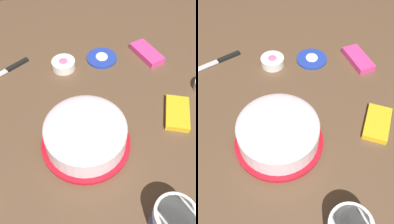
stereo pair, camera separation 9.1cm
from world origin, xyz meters
TOP-DOWN VIEW (x-y plane):
  - ground_plane at (0.00, 0.00)m, footprint 1.54×1.54m
  - frosted_cake at (-0.14, 0.08)m, footprint 0.28×0.28m
  - frosting_tub_lid at (0.24, -0.04)m, footprint 0.12×0.12m
  - spreading_knife at (0.24, 0.33)m, footprint 0.15×0.21m
  - sprinkle_bowl_pink at (0.22, 0.12)m, footprint 0.09×0.09m
  - candy_box_lower at (0.23, -0.22)m, footprint 0.16×0.12m
  - candy_box_upper at (-0.08, -0.23)m, footprint 0.16×0.12m

SIDE VIEW (x-z plane):
  - ground_plane at x=0.00m, z-range 0.00..0.00m
  - spreading_knife at x=0.24m, z-range 0.00..0.01m
  - frosting_tub_lid at x=0.24m, z-range 0.00..0.01m
  - candy_box_upper at x=-0.08m, z-range 0.00..0.02m
  - candy_box_lower at x=0.23m, z-range 0.00..0.03m
  - sprinkle_bowl_pink at x=0.22m, z-range 0.00..0.04m
  - frosted_cake at x=-0.14m, z-range 0.00..0.11m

